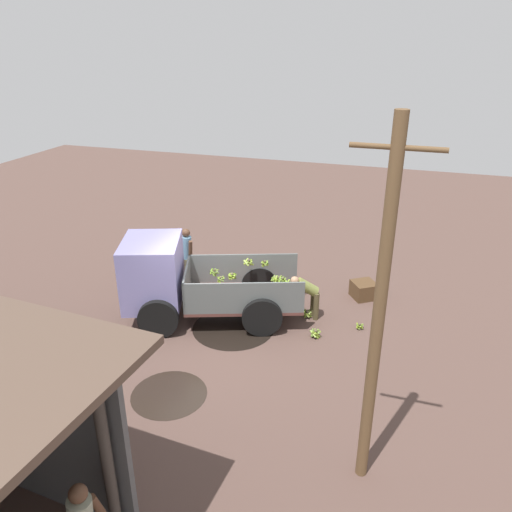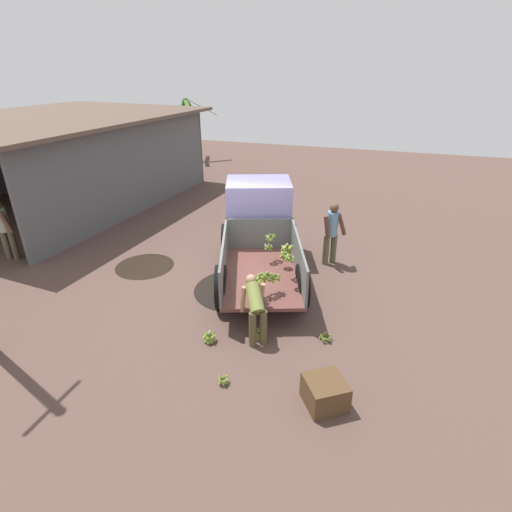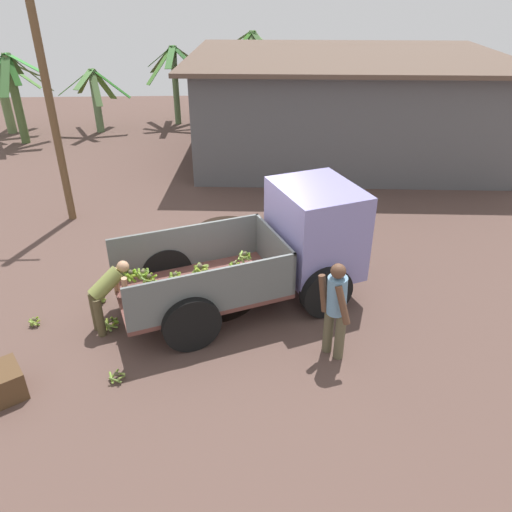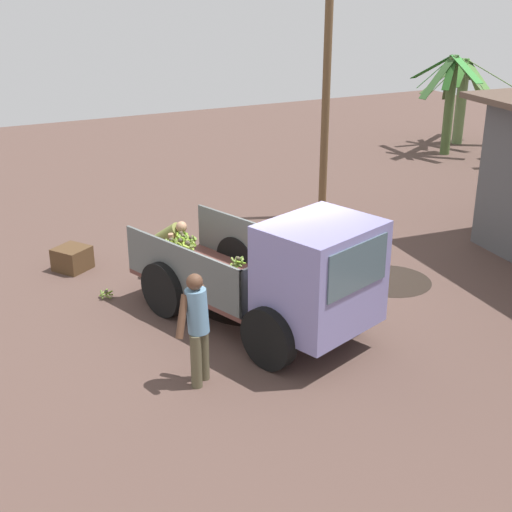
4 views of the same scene
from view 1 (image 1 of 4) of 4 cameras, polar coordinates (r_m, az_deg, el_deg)
ground at (r=12.51m, az=-4.89°, el=-7.92°), size 36.00×36.00×0.00m
mud_patch_0 at (r=10.49m, az=-9.90°, el=-15.31°), size 1.52×1.52×0.01m
mud_patch_1 at (r=12.39m, az=-2.60°, el=-8.19°), size 2.01×2.01×0.01m
cargo_truck at (r=12.47m, az=-9.35°, el=-2.58°), size 4.64×3.05×2.10m
utility_pole at (r=7.25m, az=13.83°, el=-6.71°), size 1.17×0.18×5.77m
person_foreground_visitor at (r=14.21m, az=-7.94°, el=0.24°), size 0.52×0.62×1.69m
person_worker_loading at (r=12.49m, az=5.88°, el=-4.21°), size 0.74×0.67×1.21m
banana_bunch_on_ground_0 at (r=12.05m, az=6.81°, el=-8.74°), size 0.28×0.28×0.22m
banana_bunch_on_ground_1 at (r=12.54m, az=11.77°, el=-7.81°), size 0.20×0.20×0.16m
banana_bunch_on_ground_2 at (r=12.81m, az=5.82°, el=-6.55°), size 0.28×0.28×0.21m
banana_bunch_on_ground_3 at (r=13.99m, az=5.56°, el=-3.89°), size 0.26×0.26×0.16m
wooden_crate_0 at (r=13.94m, az=12.21°, el=-3.81°), size 0.83×0.83×0.45m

